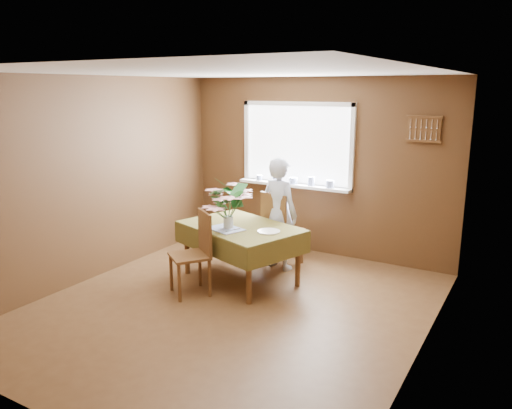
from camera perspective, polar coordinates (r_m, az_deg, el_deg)
The scene contains 15 objects.
floor at distance 5.60m, azimuth -2.90°, elevation -11.66°, with size 4.50×4.50×0.00m, color #54361D.
ceiling at distance 5.08m, azimuth -3.24°, elevation 14.86°, with size 4.50×4.50×0.00m, color white.
wall_back at distance 7.15m, azimuth 6.90°, elevation 4.26°, with size 4.00×4.00×0.00m, color brown.
wall_front at distance 3.60m, azimuth -23.18°, elevation -5.73°, with size 4.00×4.00×0.00m, color brown.
wall_left at distance 6.49m, azimuth -18.01°, elevation 2.80°, with size 4.50×4.50×0.00m, color brown.
wall_right at distance 4.45m, azimuth 19.03°, elevation -1.87°, with size 4.50×4.50×0.00m, color brown.
window_assembly at distance 7.21m, azimuth 4.61°, elevation 5.22°, with size 1.72×0.20×1.22m.
spoon_rack at distance 6.61m, azimuth 18.64°, elevation 8.18°, with size 0.44×0.05×0.33m.
dining_table at distance 6.14m, azimuth -1.81°, elevation -3.18°, with size 1.68×1.40×0.71m.
chair_far at distance 6.67m, azimuth 2.64°, elevation -2.49°, with size 0.52×0.52×1.01m.
chair_near at distance 5.82m, azimuth -6.84°, elevation -5.13°, with size 0.58×0.58×0.97m.
seated_woman at distance 6.54m, azimuth 2.71°, elevation -1.04°, with size 0.54×0.36×1.49m, color white.
flower_bouquet at distance 5.93m, azimuth -3.22°, elevation 0.40°, with size 0.60×0.60×0.52m.
side_plate at distance 5.86m, azimuth 1.47°, elevation -3.10°, with size 0.27×0.27×0.01m, color white.
table_knife at distance 5.91m, azimuth -2.65°, elevation -2.94°, with size 0.02×0.21×0.00m, color silver.
Camera 1 is at (2.79, -4.24, 2.35)m, focal length 35.00 mm.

